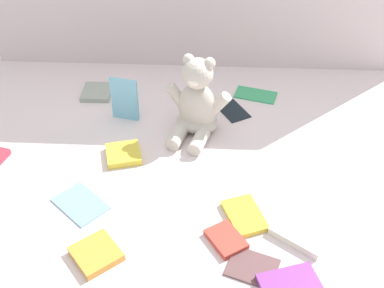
# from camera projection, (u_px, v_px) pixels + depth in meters

# --- Properties ---
(ground_plane) EXTENTS (3.20, 3.20, 0.00)m
(ground_plane) POSITION_uv_depth(u_px,v_px,m) (193.00, 149.00, 1.39)
(ground_plane) COLOR silver
(teddy_bear) EXTENTS (0.20, 0.20, 0.24)m
(teddy_bear) POSITION_uv_depth(u_px,v_px,m) (197.00, 105.00, 1.40)
(teddy_bear) COLOR beige
(teddy_bear) RESTS_ON ground_plane
(book_case_0) EXTENTS (0.13, 0.12, 0.01)m
(book_case_0) POSITION_uv_depth(u_px,v_px,m) (253.00, 267.00, 1.07)
(book_case_0) COLOR brown
(book_case_0) RESTS_ON ground_plane
(book_case_1) EXTENTS (0.12, 0.14, 0.01)m
(book_case_1) POSITION_uv_depth(u_px,v_px,m) (245.00, 216.00, 1.18)
(book_case_1) COLOR yellow
(book_case_1) RESTS_ON ground_plane
(book_case_2) EXTENTS (0.15, 0.14, 0.02)m
(book_case_2) POSITION_uv_depth(u_px,v_px,m) (300.00, 234.00, 1.13)
(book_case_2) COLOR white
(book_case_2) RESTS_ON ground_plane
(book_case_3) EXTENTS (0.09, 0.10, 0.02)m
(book_case_3) POSITION_uv_depth(u_px,v_px,m) (97.00, 92.00, 1.60)
(book_case_3) COLOR #969D8F
(book_case_3) RESTS_ON ground_plane
(book_case_4) EXTENTS (0.15, 0.10, 0.01)m
(book_case_4) POSITION_uv_depth(u_px,v_px,m) (256.00, 94.00, 1.60)
(book_case_4) COLOR #37A266
(book_case_4) RESTS_ON ground_plane
(book_case_6) EXTENTS (0.14, 0.14, 0.02)m
(book_case_6) POSITION_uv_depth(u_px,v_px,m) (96.00, 254.00, 1.09)
(book_case_6) COLOR orange
(book_case_6) RESTS_ON ground_plane
(book_case_7) EXTENTS (0.14, 0.11, 0.02)m
(book_case_7) POSITION_uv_depth(u_px,v_px,m) (289.00, 284.00, 1.03)
(book_case_7) COLOR #863689
(book_case_7) RESTS_ON ground_plane
(book_case_8) EXTENTS (0.16, 0.16, 0.01)m
(book_case_8) POSITION_uv_depth(u_px,v_px,m) (80.00, 203.00, 1.22)
(book_case_8) COLOR #79A8D6
(book_case_8) RESTS_ON ground_plane
(book_case_9) EXTENTS (0.12, 0.13, 0.01)m
(book_case_9) POSITION_uv_depth(u_px,v_px,m) (233.00, 110.00, 1.53)
(book_case_9) COLOR black
(book_case_9) RESTS_ON ground_plane
(book_case_10) EXTENTS (0.11, 0.11, 0.01)m
(book_case_10) POSITION_uv_depth(u_px,v_px,m) (226.00, 239.00, 1.12)
(book_case_10) COLOR #C63C2E
(book_case_10) RESTS_ON ground_plane
(book_case_11) EXTENTS (0.11, 0.11, 0.02)m
(book_case_11) POSITION_uv_depth(u_px,v_px,m) (123.00, 154.00, 1.36)
(book_case_11) COLOR gold
(book_case_11) RESTS_ON ground_plane
(book_case_12) EXTENTS (0.09, 0.03, 0.14)m
(book_case_12) POSITION_uv_depth(u_px,v_px,m) (125.00, 99.00, 1.46)
(book_case_12) COLOR #75BED9
(book_case_12) RESTS_ON ground_plane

